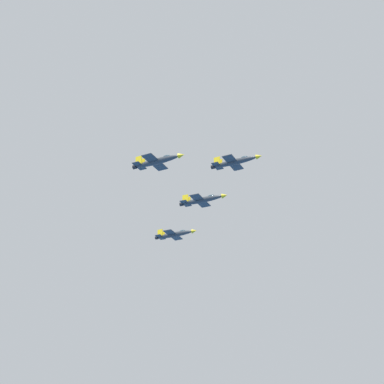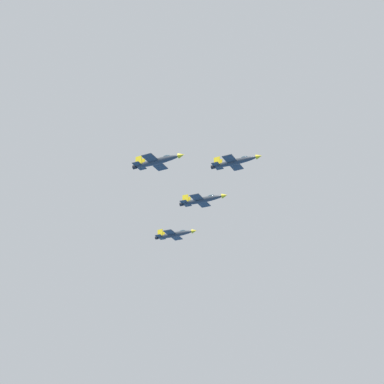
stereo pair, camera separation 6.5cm
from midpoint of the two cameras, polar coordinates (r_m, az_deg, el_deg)
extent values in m
ellipsoid|color=#2D3338|center=(189.18, 3.96, 2.77)|extent=(10.43, 11.72, 1.79)
cone|color=gold|center=(186.88, 6.16, 3.26)|extent=(2.32, 2.35, 1.52)
ellipsoid|color=#334751|center=(188.57, 4.81, 3.14)|extent=(2.57, 2.68, 1.04)
cube|color=#2D3338|center=(189.36, 3.76, 2.70)|extent=(9.61, 8.89, 0.18)
cube|color=gold|center=(193.03, 4.27, 2.12)|extent=(2.39, 2.63, 0.21)
cube|color=gold|center=(185.76, 3.23, 3.32)|extent=(2.39, 2.63, 0.21)
cube|color=#2D3338|center=(191.11, 2.33, 2.40)|extent=(5.04, 4.77, 0.18)
cube|color=gold|center=(192.36, 2.51, 2.64)|extent=(1.48, 1.66, 2.58)
cube|color=gold|center=(190.93, 2.29, 2.87)|extent=(1.48, 1.66, 2.58)
cylinder|color=black|center=(191.64, 1.92, 2.30)|extent=(1.60, 1.57, 1.25)
ellipsoid|color=#2D3338|center=(207.28, 0.93, -0.74)|extent=(10.72, 12.35, 1.87)
cone|color=gold|center=(204.48, 3.00, -0.33)|extent=(2.41, 2.45, 1.59)
ellipsoid|color=#334751|center=(206.45, 1.74, -0.41)|extent=(2.67, 2.81, 1.09)
cube|color=#2D3338|center=(207.50, 0.75, -0.81)|extent=(10.09, 9.18, 0.19)
cube|color=gold|center=(211.38, 1.27, -1.29)|extent=(2.47, 2.76, 0.22)
cube|color=gold|center=(203.70, 0.21, -0.27)|extent=(2.47, 2.76, 0.22)
cube|color=#2D3338|center=(209.57, -0.59, -1.05)|extent=(5.28, 4.94, 0.19)
cube|color=gold|center=(210.80, -0.41, -0.80)|extent=(1.52, 1.75, 2.70)
cube|color=gold|center=(209.29, -0.63, -0.60)|extent=(1.52, 1.75, 2.70)
cylinder|color=black|center=(210.19, -0.98, -1.13)|extent=(1.67, 1.63, 1.31)
ellipsoid|color=#2D3338|center=(182.25, -3.23, 2.82)|extent=(10.95, 12.01, 1.85)
cone|color=gold|center=(178.86, -0.99, 3.39)|extent=(2.41, 2.43, 1.57)
ellipsoid|color=#334751|center=(181.22, -2.35, 3.24)|extent=(2.68, 2.77, 1.08)
cube|color=#2D3338|center=(182.52, -3.43, 2.74)|extent=(9.88, 9.29, 0.19)
cube|color=gold|center=(186.05, -2.72, 2.13)|extent=(2.51, 2.70, 0.22)
cube|color=gold|center=(179.09, -4.16, 3.40)|extent=(2.51, 2.70, 0.22)
cube|color=#2D3338|center=(185.00, -4.86, 2.40)|extent=(5.20, 4.97, 0.19)
cube|color=gold|center=(186.20, -4.62, 2.66)|extent=(1.55, 1.70, 2.68)
cube|color=gold|center=(184.83, -4.92, 2.91)|extent=(1.55, 1.70, 2.68)
cylinder|color=black|center=(185.74, -5.28, 2.30)|extent=(1.65, 1.63, 1.30)
ellipsoid|color=#2D3338|center=(226.11, -1.60, -3.91)|extent=(10.31, 11.88, 1.79)
cone|color=gold|center=(223.01, 0.20, -3.59)|extent=(2.32, 2.36, 1.53)
ellipsoid|color=#334751|center=(225.12, -0.89, -3.63)|extent=(2.57, 2.70, 1.05)
cube|color=#2D3338|center=(226.36, -1.75, -3.96)|extent=(9.70, 8.83, 0.18)
cube|color=gold|center=(230.10, -1.26, -4.34)|extent=(2.37, 2.65, 0.22)
cube|color=gold|center=(222.70, -2.27, -3.55)|extent=(2.37, 2.65, 0.22)
cube|color=#2D3338|center=(228.60, -2.92, -4.14)|extent=(5.08, 4.75, 0.18)
cube|color=gold|center=(229.70, -2.74, -3.91)|extent=(1.46, 1.69, 2.59)
cube|color=gold|center=(228.24, -2.95, -3.75)|extent=(1.46, 1.69, 2.59)
cylinder|color=black|center=(229.26, -3.25, -4.20)|extent=(1.60, 1.57, 1.26)
camera|label=1|loc=(0.03, -90.01, 0.00)|focal=58.20mm
camera|label=2|loc=(0.03, 89.99, 0.00)|focal=58.20mm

